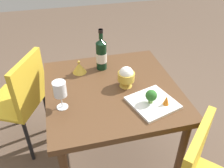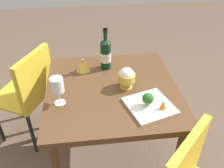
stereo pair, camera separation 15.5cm
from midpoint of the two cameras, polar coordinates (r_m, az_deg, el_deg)
The scene contains 10 objects.
ground_plane at distance 2.10m, azimuth 2.21°, elevation -17.43°, with size 8.00×8.00×0.00m, color brown.
dining_table at distance 1.62m, azimuth 2.73°, elevation -3.59°, with size 0.85×0.85×0.74m.
chair_by_wall at distance 1.99m, azimuth -16.80°, elevation -1.19°, with size 0.54×0.54×0.85m.
wine_bottle at distance 1.71m, azimuth 1.09°, elevation 7.15°, with size 0.08×0.08×0.30m.
wine_glass at distance 1.39m, azimuth -9.77°, elevation -0.52°, with size 0.08×0.08×0.18m.
rice_bowl at distance 1.54m, azimuth 6.36°, elevation 1.43°, with size 0.11×0.11×0.14m.
rice_bowl_lid at distance 1.73m, azimuth -4.31°, elevation 4.28°, with size 0.10×0.10×0.09m.
serving_plate at distance 1.45m, azimuth 11.96°, elevation -5.20°, with size 0.31×0.31×0.02m.
broccoli_floret at distance 1.40m, azimuth 11.66°, elevation -3.55°, with size 0.07×0.07×0.09m.
carrot_garnish_left at distance 1.41m, azimuth 15.12°, elevation -4.83°, with size 0.04×0.04×0.06m.
Camera 2 is at (0.15, 1.25, 1.68)m, focal length 38.62 mm.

